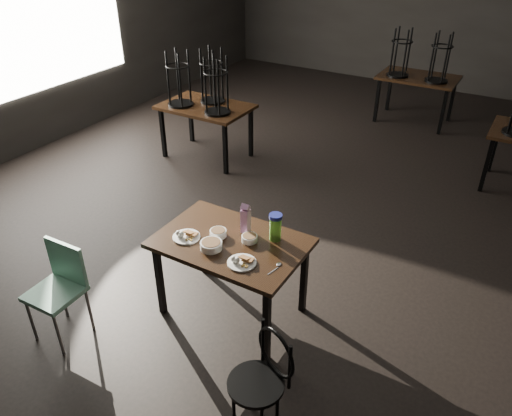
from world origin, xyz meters
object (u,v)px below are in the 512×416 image
Objects in this scene: water_bottle at (275,227)px; bentwood_chair at (264,374)px; juice_carton at (246,219)px; main_table at (231,249)px; school_chair at (60,283)px.

water_bottle is 1.20m from bentwood_chair.
bentwood_chair is (0.74, -0.99, -0.40)m from juice_carton.
main_table is 1.39m from school_chair.
school_chair is (-1.09, -1.06, -0.38)m from juice_carton.
water_bottle is 0.30× the size of bentwood_chair.
main_table is 4.55× the size of juice_carton.
juice_carton is at bearing -174.51° from water_bottle.
juice_carton is 0.33× the size of bentwood_chair.
main_table is at bearing -100.74° from juice_carton.
juice_carton reaches higher than main_table.
water_bottle is (0.30, 0.20, 0.20)m from main_table.
juice_carton is at bearing 42.36° from school_chair.
school_chair is at bearing -140.10° from main_table.
juice_carton is 0.32× the size of school_chair.
water_bottle reaches higher than main_table.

